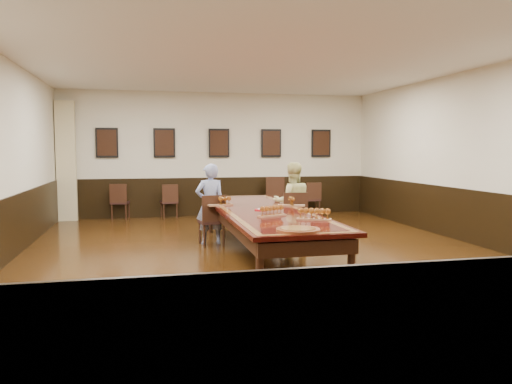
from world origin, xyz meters
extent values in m
cube|color=black|center=(0.00, 0.00, -0.01)|extent=(8.00, 10.00, 0.02)
cube|color=white|center=(0.00, 0.00, 3.21)|extent=(8.00, 10.00, 0.02)
cube|color=beige|center=(0.00, 5.01, 1.60)|extent=(8.00, 0.02, 3.20)
cube|color=beige|center=(0.00, -5.01, 1.60)|extent=(8.00, 0.02, 3.20)
cube|color=beige|center=(4.01, 0.00, 1.60)|extent=(0.02, 10.00, 3.20)
imported|color=#465DAF|center=(-0.73, 1.08, 0.74)|extent=(0.58, 0.42, 1.48)
imported|color=#E4DF8E|center=(0.81, 0.99, 0.75)|extent=(0.79, 0.64, 1.50)
cube|color=#E94D84|center=(0.60, 0.36, 0.76)|extent=(0.14, 0.16, 0.01)
cube|color=beige|center=(-3.75, 4.82, 1.45)|extent=(0.45, 0.18, 2.90)
cube|color=black|center=(0.00, 4.98, 0.50)|extent=(7.98, 0.04, 1.00)
cube|color=black|center=(0.00, -4.98, 0.50)|extent=(7.98, 0.04, 1.00)
cube|color=black|center=(-3.98, 0.00, 0.50)|extent=(0.04, 9.98, 1.00)
cube|color=black|center=(3.98, 0.00, 0.50)|extent=(0.04, 9.98, 1.00)
cube|color=black|center=(0.00, 0.00, 0.72)|extent=(1.40, 5.00, 0.06)
cube|color=#976531|center=(0.00, 0.00, 0.75)|extent=(1.28, 4.88, 0.00)
cube|color=black|center=(0.00, 0.00, 0.75)|extent=(1.10, 4.70, 0.00)
cube|color=black|center=(0.00, 0.00, 0.57)|extent=(1.25, 4.85, 0.18)
cylinder|color=black|center=(-0.58, -2.32, 0.34)|extent=(0.10, 0.10, 0.69)
cylinder|color=black|center=(0.58, -2.32, 0.34)|extent=(0.10, 0.10, 0.69)
cylinder|color=black|center=(-0.58, 2.32, 0.34)|extent=(0.10, 0.10, 0.69)
cylinder|color=black|center=(0.58, 2.32, 0.34)|extent=(0.10, 0.10, 0.69)
cube|color=black|center=(-2.80, 4.94, 1.90)|extent=(0.54, 0.03, 0.74)
cube|color=black|center=(-2.80, 4.92, 1.90)|extent=(0.46, 0.01, 0.64)
cube|color=black|center=(-1.40, 4.94, 1.90)|extent=(0.54, 0.03, 0.74)
cube|color=black|center=(-1.40, 4.92, 1.90)|extent=(0.46, 0.01, 0.64)
cube|color=black|center=(0.00, 4.94, 1.90)|extent=(0.54, 0.03, 0.74)
cube|color=black|center=(0.00, 4.92, 1.90)|extent=(0.46, 0.01, 0.64)
cube|color=black|center=(1.40, 4.94, 1.90)|extent=(0.54, 0.03, 0.74)
cube|color=black|center=(1.40, 4.92, 1.90)|extent=(0.46, 0.01, 0.64)
cube|color=black|center=(2.80, 4.94, 1.90)|extent=(0.54, 0.03, 0.74)
cube|color=black|center=(2.80, 4.92, 1.90)|extent=(0.46, 0.01, 0.64)
cube|color=#8D5C3B|center=(-0.60, 0.70, 0.76)|extent=(0.46, 0.22, 0.03)
cube|color=#8D5C3B|center=(0.60, 0.34, 0.77)|extent=(0.48, 0.31, 0.03)
cube|color=#8D5C3B|center=(-0.06, -0.87, 0.76)|extent=(0.47, 0.33, 0.03)
cube|color=#8D5C3B|center=(0.42, -1.38, 0.77)|extent=(0.50, 0.35, 0.03)
cylinder|color=red|center=(-0.05, -0.10, 0.76)|extent=(0.21, 0.21, 0.02)
cylinder|color=silver|center=(-0.05, -0.10, 0.77)|extent=(0.12, 0.12, 0.01)
cylinder|color=#5A2512|center=(-0.08, -2.21, 0.77)|extent=(0.58, 0.58, 0.04)
cylinder|color=#976531|center=(-0.08, -2.21, 0.79)|extent=(0.46, 0.46, 0.01)
camera|label=1|loc=(-1.88, -7.97, 1.76)|focal=35.00mm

